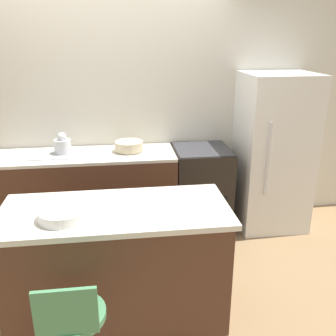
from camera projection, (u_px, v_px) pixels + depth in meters
name	position (u px, v px, depth m)	size (l,w,h in m)	color
ground_plane	(116.00, 246.00, 3.82)	(14.00, 14.00, 0.00)	#8E704C
wall_back	(110.00, 108.00, 3.99)	(8.00, 0.06, 2.60)	beige
back_counter	(87.00, 195.00, 3.93)	(1.83, 0.60, 0.91)	#4C2D1E
kitchen_island	(118.00, 264.00, 2.75)	(1.60, 0.70, 0.90)	#4C2D1E
oven_range	(201.00, 189.00, 4.08)	(0.59, 0.61, 0.91)	black
refrigerator	(273.00, 153.00, 4.03)	(0.72, 0.68, 1.68)	silver
kettle	(62.00, 145.00, 3.75)	(0.17, 0.17, 0.21)	silver
mixing_bowl	(129.00, 146.00, 3.85)	(0.29, 0.29, 0.10)	#C1B28E
fruit_bowl	(62.00, 214.00, 2.45)	(0.32, 0.32, 0.07)	white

